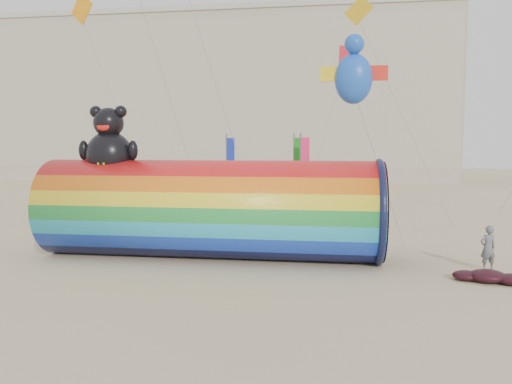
# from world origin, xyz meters

# --- Properties ---
(ground) EXTENTS (160.00, 160.00, 0.00)m
(ground) POSITION_xyz_m (0.00, 0.00, 0.00)
(ground) COLOR #CCB58C
(ground) RESTS_ON ground
(hotel_building) EXTENTS (60.40, 15.40, 20.60)m
(hotel_building) POSITION_xyz_m (-12.00, 45.95, 10.31)
(hotel_building) COLOR #B7AD99
(hotel_building) RESTS_ON ground
(windsock_assembly) EXTENTS (13.09, 3.99, 6.04)m
(windsock_assembly) POSITION_xyz_m (-1.00, -0.52, 2.00)
(windsock_assembly) COLOR red
(windsock_assembly) RESTS_ON ground
(kite_handler) EXTENTS (0.68, 0.55, 1.60)m
(kite_handler) POSITION_xyz_m (9.10, -1.21, 0.80)
(kite_handler) COLOR slate
(kite_handler) RESTS_ON ground
(fabric_bundle) EXTENTS (2.62, 1.35, 0.41)m
(fabric_bundle) POSITION_xyz_m (8.85, -2.75, 0.17)
(fabric_bundle) COLOR #3F0B17
(fabric_bundle) RESTS_ON ground
(festival_banners) EXTENTS (6.00, 1.58, 5.20)m
(festival_banners) POSITION_xyz_m (-0.10, 15.01, 2.64)
(festival_banners) COLOR #59595E
(festival_banners) RESTS_ON ground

